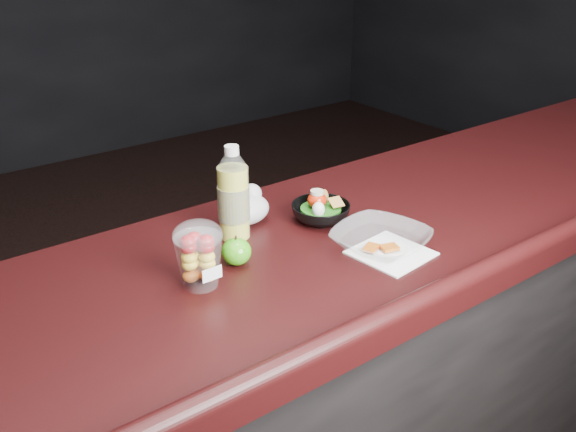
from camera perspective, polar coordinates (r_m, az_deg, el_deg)
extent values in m
cube|color=black|center=(1.84, 1.34, -17.23)|extent=(4.00, 0.65, 0.98)
cube|color=black|center=(1.54, 1.53, -3.17)|extent=(4.06, 0.71, 0.04)
cylinder|color=yellow|center=(1.54, -4.85, 1.20)|extent=(0.07, 0.07, 0.18)
cylinder|color=white|center=(1.54, -4.85, 1.20)|extent=(0.08, 0.08, 0.18)
cone|color=white|center=(1.50, -5.00, 4.89)|extent=(0.07, 0.07, 0.03)
cylinder|color=white|center=(1.49, -5.04, 5.84)|extent=(0.03, 0.03, 0.02)
cylinder|color=#072D99|center=(1.54, -4.85, 1.20)|extent=(0.08, 0.08, 0.08)
ellipsoid|color=white|center=(1.33, -8.04, -1.68)|extent=(0.10, 0.10, 0.06)
ellipsoid|color=#24880F|center=(1.44, -4.62, -3.17)|extent=(0.07, 0.07, 0.06)
cylinder|color=black|center=(1.43, -4.66, -1.97)|extent=(0.01, 0.01, 0.01)
ellipsoid|color=silver|center=(1.63, -3.79, 0.59)|extent=(0.13, 0.10, 0.07)
sphere|color=silver|center=(1.65, -3.26, 1.98)|extent=(0.05, 0.05, 0.05)
imported|color=black|center=(1.64, 2.92, 0.30)|extent=(0.16, 0.16, 0.05)
cylinder|color=#0F470C|center=(1.64, 2.93, 0.60)|extent=(0.10, 0.10, 0.01)
ellipsoid|color=#B61F07|center=(1.64, 2.59, 1.43)|extent=(0.05, 0.05, 0.04)
cylinder|color=beige|center=(1.63, 2.60, 2.13)|extent=(0.03, 0.03, 0.01)
ellipsoid|color=white|center=(1.60, 2.72, 0.58)|extent=(0.03, 0.03, 0.04)
imported|color=silver|center=(1.51, 8.25, -2.25)|extent=(0.27, 0.27, 0.05)
cube|color=#990F0C|center=(1.51, 7.41, -2.81)|extent=(0.05, 0.04, 0.01)
cube|color=#990F0C|center=(1.52, 9.01, -2.78)|extent=(0.05, 0.04, 0.01)
cube|color=white|center=(1.51, 9.15, -3.28)|extent=(0.18, 0.18, 0.00)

